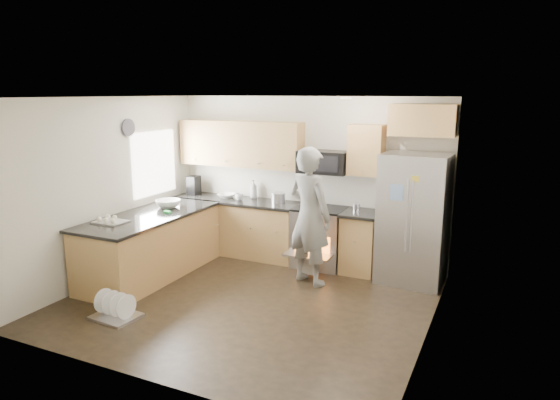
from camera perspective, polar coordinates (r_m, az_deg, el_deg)
The scene contains 8 objects.
ground at distance 6.62m, azimuth -3.68°, elevation -11.48°, with size 4.50×4.50×0.00m, color black.
room_shell at distance 6.18m, azimuth -4.12°, elevation 3.02°, with size 4.54×4.04×2.62m.
back_cabinet_run at distance 8.06m, azimuth -1.47°, elevation 0.09°, with size 4.45×0.64×2.50m.
peninsula at distance 7.59m, azimuth -14.52°, elevation -4.97°, with size 0.96×2.36×1.04m.
stove_range at distance 7.72m, azimuth 4.59°, elevation -2.70°, with size 0.76×0.97×1.79m.
refrigerator at distance 7.23m, azimuth 15.00°, elevation -2.13°, with size 0.93×0.74×1.84m.
person at distance 6.95m, azimuth 3.41°, elevation -1.84°, with size 0.71×0.47×1.95m, color gray.
dish_rack at distance 6.45m, azimuth -18.28°, elevation -11.93°, with size 0.57×0.47×0.33m.
Camera 1 is at (2.94, -5.31, 2.66)m, focal length 32.00 mm.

